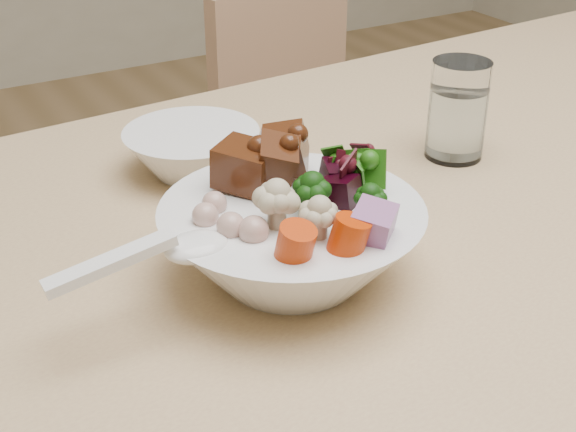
{
  "coord_description": "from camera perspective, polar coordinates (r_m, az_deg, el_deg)",
  "views": [
    {
      "loc": [
        -0.73,
        -0.48,
        1.19
      ],
      "look_at": [
        -0.43,
        0.06,
        0.85
      ],
      "focal_mm": 50.0,
      "sensor_mm": 36.0,
      "label": 1
    }
  ],
  "objects": [
    {
      "name": "water_glass",
      "position": [
        0.97,
        11.94,
        7.12
      ],
      "size": [
        0.07,
        0.07,
        0.12
      ],
      "color": "white",
      "rests_on": "dining_table"
    },
    {
      "name": "chair_far",
      "position": [
        1.65,
        2.43,
        3.21
      ],
      "size": [
        0.49,
        0.49,
        0.84
      ],
      "rotation": [
        0.0,
        0.0,
        0.34
      ],
      "color": "tan",
      "rests_on": "ground"
    },
    {
      "name": "food_bowl",
      "position": [
        0.72,
        0.33,
        -1.43
      ],
      "size": [
        0.24,
        0.24,
        0.13
      ],
      "color": "white",
      "rests_on": "dining_table"
    },
    {
      "name": "dining_table",
      "position": [
        0.99,
        16.88,
        -1.7
      ],
      "size": [
        1.73,
        1.05,
        0.78
      ],
      "rotation": [
        0.0,
        0.0,
        0.07
      ],
      "color": "tan",
      "rests_on": "ground"
    },
    {
      "name": "side_bowl",
      "position": [
        0.93,
        -6.83,
        4.55
      ],
      "size": [
        0.16,
        0.16,
        0.05
      ],
      "primitive_type": null,
      "color": "white",
      "rests_on": "dining_table"
    },
    {
      "name": "soup_spoon",
      "position": [
        0.65,
        -8.02,
        -2.46
      ],
      "size": [
        0.15,
        0.04,
        0.03
      ],
      "rotation": [
        0.0,
        0.0,
        -0.0
      ],
      "color": "white",
      "rests_on": "food_bowl"
    }
  ]
}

